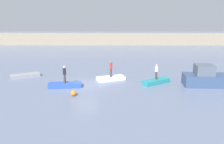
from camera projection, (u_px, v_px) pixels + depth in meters
The scene contains 11 objects.
ground_plane at pixel (85, 85), 25.88m from camera, with size 120.00×120.00×0.00m, color slate.
embankment_wall at pixel (100, 39), 52.64m from camera, with size 80.00×1.20×2.54m, color gray.
motorboat at pixel (209, 78), 25.52m from camera, with size 5.42×2.40×2.19m.
rowboat_grey at pixel (25, 75), 28.83m from camera, with size 3.23×1.15×0.35m, color gray.
rowboat_blue at pixel (65, 85), 25.16m from camera, with size 3.34×1.08×0.45m, color #2B4CAD.
rowboat_white at pixel (111, 78), 27.69m from camera, with size 3.09×1.30×0.36m, color white.
rowboat_teal at pixel (156, 81), 26.31m from camera, with size 3.21×0.97×0.47m, color teal.
person_red_shirt at pixel (111, 68), 27.39m from camera, with size 0.32×0.32×1.77m.
person_dark_shirt at pixel (64, 73), 24.85m from camera, with size 0.32×0.32×1.78m.
person_white_shirt at pixel (156, 71), 26.01m from camera, with size 0.32×0.32×1.65m.
mooring_buoy at pixel (73, 93), 22.69m from camera, with size 0.52×0.52×0.52m, color orange.
Camera 1 is at (2.96, -24.65, 7.95)m, focal length 39.71 mm.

